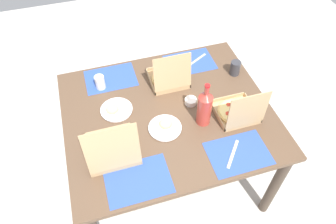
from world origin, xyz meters
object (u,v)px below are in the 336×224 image
object	(u,v)px
pizza_box_center	(112,149)
plate_near_right	(165,128)
soda_bottle	(205,108)
cup_clear_right	(235,68)
cup_clear_left	(100,82)
condiment_bowl	(191,101)
pizza_box_corner_left	(169,78)
plate_far_left	(116,110)
pizza_box_corner_right	(238,112)

from	to	relation	value
pizza_box_center	plate_near_right	size ratio (longest dim) A/B	1.56
soda_bottle	cup_clear_right	distance (m)	0.53
cup_clear_left	condiment_bowl	world-z (taller)	cup_clear_left
pizza_box_corner_left	plate_near_right	size ratio (longest dim) A/B	1.40
plate_far_left	soda_bottle	size ratio (longest dim) A/B	0.65
pizza_box_center	pizza_box_corner_left	world-z (taller)	pizza_box_center
pizza_box_corner_right	plate_far_left	xyz separation A→B (m)	(0.74, -0.27, -0.04)
pizza_box_corner_left	plate_far_left	xyz separation A→B (m)	(0.41, 0.16, -0.04)
condiment_bowl	plate_far_left	bearing A→B (deg)	-9.04
cup_clear_right	pizza_box_center	bearing A→B (deg)	23.95
pizza_box_center	cup_clear_right	distance (m)	1.06
pizza_box_corner_left	cup_clear_left	world-z (taller)	pizza_box_corner_left
cup_clear_left	cup_clear_right	distance (m)	0.96
plate_near_right	cup_clear_left	size ratio (longest dim) A/B	2.07
plate_near_right	condiment_bowl	xyz separation A→B (m)	(-0.23, -0.16, 0.01)
soda_bottle	condiment_bowl	bearing A→B (deg)	-82.51
plate_near_right	condiment_bowl	bearing A→B (deg)	-145.21
pizza_box_corner_right	pizza_box_center	distance (m)	0.82
pizza_box_corner_left	soda_bottle	xyz separation A→B (m)	(-0.10, 0.41, 0.09)
plate_far_left	plate_near_right	bearing A→B (deg)	138.53
plate_far_left	cup_clear_left	bearing A→B (deg)	-76.14
pizza_box_corner_left	condiment_bowl	bearing A→B (deg)	109.30
plate_far_left	pizza_box_center	bearing A→B (deg)	76.54
pizza_box_corner_left	soda_bottle	bearing A→B (deg)	104.48
cup_clear_right	condiment_bowl	distance (m)	0.44
pizza_box_center	plate_near_right	world-z (taller)	pizza_box_center
plate_far_left	cup_clear_right	xyz separation A→B (m)	(-0.89, -0.10, 0.04)
pizza_box_corner_right	pizza_box_center	xyz separation A→B (m)	(0.82, 0.05, 0.00)
pizza_box_corner_left	cup_clear_left	size ratio (longest dim) A/B	2.90
soda_bottle	cup_clear_left	distance (m)	0.76
soda_bottle	condiment_bowl	size ratio (longest dim) A/B	4.02
pizza_box_corner_right	cup_clear_left	distance (m)	0.95
soda_bottle	cup_clear_left	size ratio (longest dim) A/B	3.21
pizza_box_corner_left	plate_near_right	bearing A→B (deg)	69.91
pizza_box_corner_right	cup_clear_left	bearing A→B (deg)	-33.08
pizza_box_corner_right	cup_clear_right	size ratio (longest dim) A/B	2.71
pizza_box_corner_right	cup_clear_right	xyz separation A→B (m)	(-0.16, -0.38, 0.01)
pizza_box_corner_left	cup_clear_left	distance (m)	0.48
cup_clear_left	condiment_bowl	distance (m)	0.64
pizza_box_corner_right	plate_far_left	size ratio (longest dim) A/B	1.39
pizza_box_corner_right	condiment_bowl	bearing A→B (deg)	-38.51
soda_bottle	pizza_box_center	bearing A→B (deg)	7.56
pizza_box_corner_left	condiment_bowl	distance (m)	0.25
plate_far_left	condiment_bowl	world-z (taller)	condiment_bowl
cup_clear_left	condiment_bowl	bearing A→B (deg)	149.59
plate_near_right	cup_clear_left	distance (m)	0.58
plate_near_right	condiment_bowl	size ratio (longest dim) A/B	2.59
cup_clear_right	pizza_box_corner_left	bearing A→B (deg)	-6.09
plate_far_left	cup_clear_right	size ratio (longest dim) A/B	1.96
cup_clear_right	plate_near_right	bearing A→B (deg)	28.39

